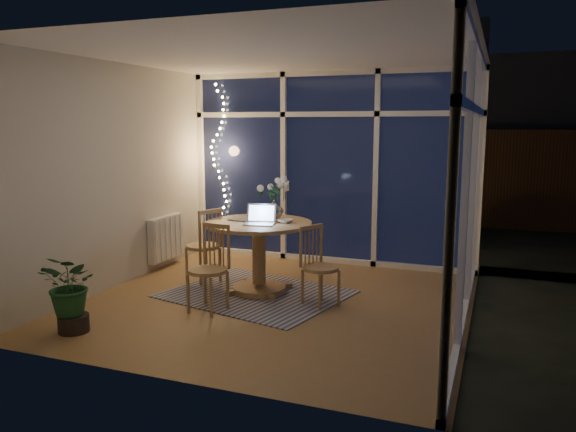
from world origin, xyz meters
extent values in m
plane|color=olive|center=(0.00, 0.00, 0.00)|extent=(4.00, 4.00, 0.00)
plane|color=silver|center=(0.00, 0.00, 2.60)|extent=(4.00, 4.00, 0.00)
cube|color=beige|center=(0.00, 2.00, 1.30)|extent=(4.00, 0.04, 2.60)
cube|color=beige|center=(0.00, -2.00, 1.30)|extent=(4.00, 0.04, 2.60)
cube|color=beige|center=(-2.00, 0.00, 1.30)|extent=(0.04, 4.00, 2.60)
cube|color=beige|center=(2.00, 0.00, 1.30)|extent=(0.04, 4.00, 2.60)
cube|color=white|center=(0.00, 1.96, 1.30)|extent=(4.00, 0.10, 2.60)
cube|color=white|center=(1.96, 0.00, 1.30)|extent=(0.10, 4.00, 2.60)
cube|color=silver|center=(-1.94, 0.90, 0.40)|extent=(0.10, 0.70, 0.58)
cube|color=black|center=(0.50, 5.00, -0.06)|extent=(12.00, 6.00, 0.10)
cube|color=#382514|center=(0.00, 5.50, 0.90)|extent=(11.00, 0.08, 1.80)
cube|color=#353840|center=(0.30, 8.50, 2.20)|extent=(7.00, 3.00, 2.20)
sphere|color=black|center=(-0.80, 3.40, 0.45)|extent=(0.90, 0.90, 0.90)
cube|color=#BBAF98|center=(-0.31, 0.19, 0.01)|extent=(2.16, 1.88, 0.01)
cylinder|color=#956A43|center=(-0.31, 0.29, 0.41)|extent=(1.43, 1.43, 0.81)
cube|color=#956A43|center=(-1.13, 0.45, 0.46)|extent=(0.57, 0.57, 0.92)
cube|color=#956A43|center=(0.49, 0.08, 0.43)|extent=(0.54, 0.54, 0.86)
cube|color=#956A43|center=(-0.53, -0.51, 0.45)|extent=(0.47, 0.47, 0.90)
imported|color=silver|center=(-0.24, 0.58, 0.92)|extent=(0.24, 0.24, 0.21)
imported|color=silver|center=(-0.02, 0.34, 0.83)|extent=(0.18, 0.18, 0.04)
cube|color=silver|center=(-0.45, 0.37, 0.82)|extent=(0.44, 0.37, 0.01)
cube|color=black|center=(-0.30, 0.20, 0.82)|extent=(0.11, 0.09, 0.01)
imported|color=#194622|center=(-1.41, -1.46, 0.38)|extent=(0.59, 0.52, 0.76)
camera|label=1|loc=(2.19, -5.37, 1.89)|focal=35.00mm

